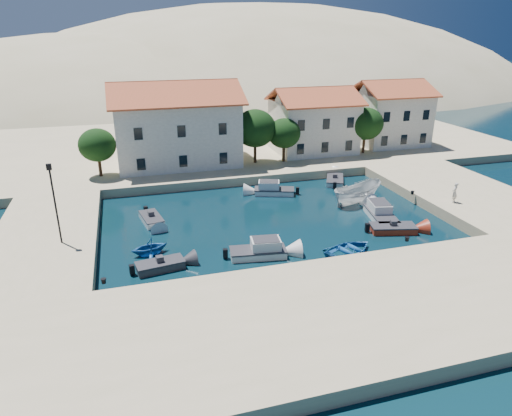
# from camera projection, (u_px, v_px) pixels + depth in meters

# --- Properties ---
(ground) EXTENTS (400.00, 400.00, 0.00)m
(ground) POSITION_uv_depth(u_px,v_px,m) (314.00, 272.00, 32.65)
(ground) COLOR black
(ground) RESTS_ON ground
(quay_south) EXTENTS (52.00, 12.00, 1.00)m
(quay_south) POSITION_uv_depth(u_px,v_px,m) (354.00, 312.00, 27.11)
(quay_south) COLOR tan
(quay_south) RESTS_ON ground
(quay_east) EXTENTS (11.00, 20.00, 1.00)m
(quay_east) POSITION_uv_depth(u_px,v_px,m) (461.00, 193.00, 46.76)
(quay_east) COLOR tan
(quay_east) RESTS_ON ground
(quay_west) EXTENTS (8.00, 20.00, 1.00)m
(quay_west) POSITION_uv_depth(u_px,v_px,m) (45.00, 240.00, 36.43)
(quay_west) COLOR tan
(quay_west) RESTS_ON ground
(quay_north) EXTENTS (80.00, 36.00, 1.00)m
(quay_north) POSITION_uv_depth(u_px,v_px,m) (225.00, 144.00, 66.95)
(quay_north) COLOR tan
(quay_north) RESTS_ON ground
(hills) EXTENTS (254.00, 176.00, 99.00)m
(hills) POSITION_uv_depth(u_px,v_px,m) (225.00, 153.00, 157.05)
(hills) COLOR tan
(hills) RESTS_ON ground
(building_left) EXTENTS (14.70, 9.45, 9.70)m
(building_left) POSITION_uv_depth(u_px,v_px,m) (176.00, 122.00, 53.93)
(building_left) COLOR beige
(building_left) RESTS_ON quay_north
(building_mid) EXTENTS (10.50, 8.40, 8.30)m
(building_mid) POSITION_uv_depth(u_px,v_px,m) (313.00, 119.00, 59.80)
(building_mid) COLOR beige
(building_mid) RESTS_ON quay_north
(building_right) EXTENTS (9.45, 8.40, 8.80)m
(building_right) POSITION_uv_depth(u_px,v_px,m) (390.00, 112.00, 63.74)
(building_right) COLOR beige
(building_right) RESTS_ON quay_north
(trees) EXTENTS (37.30, 5.30, 6.45)m
(trees) POSITION_uv_depth(u_px,v_px,m) (267.00, 131.00, 54.81)
(trees) COLOR #382314
(trees) RESTS_ON quay_north
(lamppost) EXTENTS (0.35, 0.25, 6.22)m
(lamppost) POSITION_uv_depth(u_px,v_px,m) (54.00, 196.00, 33.49)
(lamppost) COLOR black
(lamppost) RESTS_ON quay_west
(bollards) EXTENTS (29.36, 9.56, 0.30)m
(bollards) POSITION_uv_depth(u_px,v_px,m) (328.00, 231.00, 36.42)
(bollards) COLOR black
(bollards) RESTS_ON ground
(motorboat_grey_sw) EXTENTS (3.61, 2.01, 1.25)m
(motorboat_grey_sw) POSITION_uv_depth(u_px,v_px,m) (160.00, 266.00, 32.89)
(motorboat_grey_sw) COLOR #313035
(motorboat_grey_sw) RESTS_ON ground
(cabin_cruiser_south) EXTENTS (4.47, 2.37, 1.60)m
(cabin_cruiser_south) POSITION_uv_depth(u_px,v_px,m) (258.00, 251.00, 34.70)
(cabin_cruiser_south) COLOR silver
(cabin_cruiser_south) RESTS_ON ground
(rowboat_south) EXTENTS (4.97, 4.20, 0.88)m
(rowboat_south) POSITION_uv_depth(u_px,v_px,m) (349.00, 253.00, 35.40)
(rowboat_south) COLOR #1C589C
(rowboat_south) RESTS_ON ground
(motorboat_red_se) EXTENTS (4.11, 2.58, 1.25)m
(motorboat_red_se) POSITION_uv_depth(u_px,v_px,m) (393.00, 229.00, 39.01)
(motorboat_red_se) COLOR maroon
(motorboat_red_se) RESTS_ON ground
(cabin_cruiser_east) EXTENTS (2.96, 5.17, 1.60)m
(cabin_cruiser_east) POSITION_uv_depth(u_px,v_px,m) (381.00, 214.00, 41.56)
(cabin_cruiser_east) COLOR silver
(cabin_cruiser_east) RESTS_ON ground
(boat_east) EXTENTS (6.22, 3.69, 2.26)m
(boat_east) POSITION_uv_depth(u_px,v_px,m) (357.00, 203.00, 45.61)
(boat_east) COLOR silver
(boat_east) RESTS_ON ground
(motorboat_white_ne) EXTENTS (3.34, 4.29, 1.25)m
(motorboat_white_ne) POSITION_uv_depth(u_px,v_px,m) (335.00, 180.00, 51.48)
(motorboat_white_ne) COLOR silver
(motorboat_white_ne) RESTS_ON ground
(rowboat_west) EXTENTS (3.28, 2.99, 1.48)m
(rowboat_west) POSITION_uv_depth(u_px,v_px,m) (150.00, 254.00, 35.27)
(rowboat_west) COLOR #1C589C
(rowboat_west) RESTS_ON ground
(motorboat_white_west) EXTENTS (2.13, 3.71, 1.25)m
(motorboat_white_west) POSITION_uv_depth(u_px,v_px,m) (151.00, 219.00, 40.96)
(motorboat_white_west) COLOR silver
(motorboat_white_west) RESTS_ON ground
(cabin_cruiser_north) EXTENTS (4.50, 3.03, 1.60)m
(cabin_cruiser_north) POSITION_uv_depth(u_px,v_px,m) (274.00, 190.00, 47.87)
(cabin_cruiser_north) COLOR silver
(cabin_cruiser_north) RESTS_ON ground
(pedestrian) EXTENTS (0.83, 0.77, 1.91)m
(pedestrian) POSITION_uv_depth(u_px,v_px,m) (455.00, 193.00, 42.65)
(pedestrian) COLOR beige
(pedestrian) RESTS_ON quay_east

